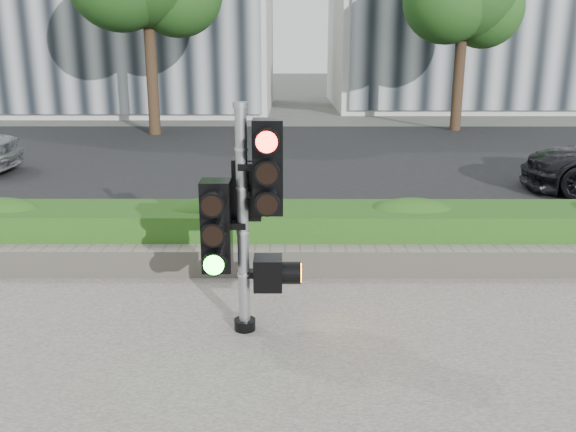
{
  "coord_description": "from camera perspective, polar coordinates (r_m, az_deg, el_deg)",
  "views": [
    {
      "loc": [
        -0.13,
        -5.28,
        2.79
      ],
      "look_at": [
        -0.15,
        0.6,
        1.15
      ],
      "focal_mm": 38.0,
      "sensor_mm": 36.0,
      "label": 1
    }
  ],
  "objects": [
    {
      "name": "curb",
      "position": [
        8.86,
        1.0,
        -2.33
      ],
      "size": [
        60.0,
        0.25,
        0.12
      ],
      "primitive_type": "cube",
      "color": "gray",
      "rests_on": "ground"
    },
    {
      "name": "road",
      "position": [
        15.53,
        0.64,
        5.32
      ],
      "size": [
        60.0,
        13.0,
        0.02
      ],
      "primitive_type": "cube",
      "color": "black",
      "rests_on": "ground"
    },
    {
      "name": "traffic_signal",
      "position": [
        5.86,
        -3.96,
        0.7
      ],
      "size": [
        0.78,
        0.57,
        2.27
      ],
      "rotation": [
        0.0,
        0.0,
        0.01
      ],
      "color": "black",
      "rests_on": "sidewalk"
    },
    {
      "name": "hedge",
      "position": [
        8.19,
        1.08,
        -1.56
      ],
      "size": [
        12.0,
        1.0,
        0.68
      ],
      "primitive_type": "cube",
      "color": "#40882A",
      "rests_on": "sidewalk"
    },
    {
      "name": "ground",
      "position": [
        5.97,
        1.45,
        -12.25
      ],
      "size": [
        120.0,
        120.0,
        0.0
      ],
      "primitive_type": "plane",
      "color": "#51514C",
      "rests_on": "ground"
    },
    {
      "name": "stone_wall",
      "position": [
        7.63,
        1.15,
        -4.22
      ],
      "size": [
        12.0,
        0.32,
        0.34
      ],
      "primitive_type": "cube",
      "color": "gray",
      "rests_on": "sidewalk"
    }
  ]
}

